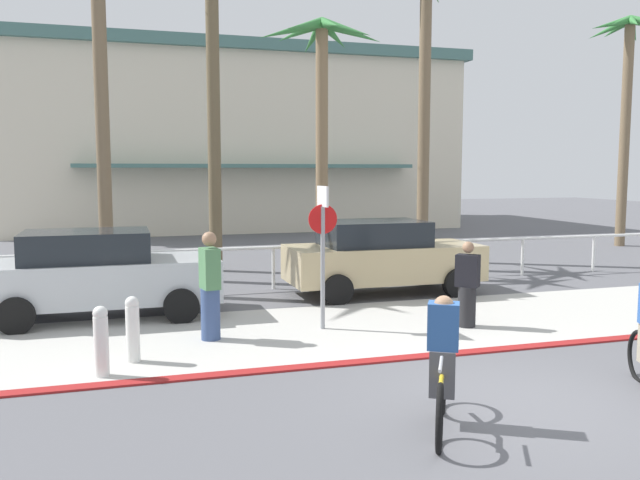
# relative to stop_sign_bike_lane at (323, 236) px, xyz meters

# --- Properties ---
(ground_plane) EXTENTS (80.00, 80.00, 0.00)m
(ground_plane) POSITION_rel_stop_sign_bike_lane_xyz_m (1.21, 5.70, -1.68)
(ground_plane) COLOR #5B5B60
(sidewalk_strip) EXTENTS (44.00, 4.00, 0.02)m
(sidewalk_strip) POSITION_rel_stop_sign_bike_lane_xyz_m (1.21, -0.10, -1.67)
(sidewalk_strip) COLOR beige
(sidewalk_strip) RESTS_ON ground
(curb_paint) EXTENTS (44.00, 0.24, 0.03)m
(curb_paint) POSITION_rel_stop_sign_bike_lane_xyz_m (1.21, -2.10, -1.66)
(curb_paint) COLOR maroon
(curb_paint) RESTS_ON ground
(building_backdrop) EXTENTS (21.47, 12.53, 8.50)m
(building_backdrop) POSITION_rel_stop_sign_bike_lane_xyz_m (2.12, 23.25, 2.59)
(building_backdrop) COLOR beige
(building_backdrop) RESTS_ON ground
(rail_fence) EXTENTS (25.27, 0.08, 1.04)m
(rail_fence) POSITION_rel_stop_sign_bike_lane_xyz_m (1.21, 4.20, -0.84)
(rail_fence) COLOR white
(rail_fence) RESTS_ON ground
(stop_sign_bike_lane) EXTENTS (0.52, 0.56, 2.56)m
(stop_sign_bike_lane) POSITION_rel_stop_sign_bike_lane_xyz_m (0.00, 0.00, 0.00)
(stop_sign_bike_lane) COLOR gray
(stop_sign_bike_lane) RESTS_ON ground
(bollard_1) EXTENTS (0.20, 0.20, 1.00)m
(bollard_1) POSITION_rel_stop_sign_bike_lane_xyz_m (-3.71, -1.70, -1.16)
(bollard_1) COLOR white
(bollard_1) RESTS_ON ground
(bollard_2) EXTENTS (0.20, 0.20, 1.00)m
(bollard_2) POSITION_rel_stop_sign_bike_lane_xyz_m (-3.28, -1.12, -1.16)
(bollard_2) COLOR white
(bollard_2) RESTS_ON ground
(palm_tree_1) EXTENTS (3.31, 3.15, 9.80)m
(palm_tree_1) POSITION_rel_stop_sign_bike_lane_xyz_m (-3.72, 7.15, 5.17)
(palm_tree_1) COLOR #756047
(palm_tree_1) RESTS_ON ground
(palm_tree_2) EXTENTS (3.48, 2.65, 9.06)m
(palm_tree_2) POSITION_rel_stop_sign_bike_lane_xyz_m (-0.86, 7.44, 4.68)
(palm_tree_2) COLOR brown
(palm_tree_2) RESTS_ON ground
(palm_tree_3) EXTENTS (3.74, 3.35, 7.18)m
(palm_tree_3) POSITION_rel_stop_sign_bike_lane_xyz_m (2.29, 7.54, 3.83)
(palm_tree_3) COLOR #846B4C
(palm_tree_3) RESTS_ON ground
(palm_tree_4) EXTENTS (3.36, 3.41, 8.83)m
(palm_tree_4) POSITION_rel_stop_sign_bike_lane_xyz_m (5.60, 7.52, 4.79)
(palm_tree_4) COLOR #756047
(palm_tree_4) RESTS_ON ground
(palm_tree_5) EXTENTS (3.14, 3.08, 8.40)m
(palm_tree_5) POSITION_rel_stop_sign_bike_lane_xyz_m (14.53, 9.21, 4.66)
(palm_tree_5) COLOR #756047
(palm_tree_5) RESTS_ON ground
(car_silver_1) EXTENTS (4.40, 2.02, 1.69)m
(car_silver_1) POSITION_rel_stop_sign_bike_lane_xyz_m (-3.84, 2.12, -0.81)
(car_silver_1) COLOR #B2B7BC
(car_silver_1) RESTS_ON ground
(car_tan_2) EXTENTS (4.40, 2.02, 1.69)m
(car_tan_2) POSITION_rel_stop_sign_bike_lane_xyz_m (2.28, 2.85, -0.81)
(car_tan_2) COLOR tan
(car_tan_2) RESTS_ON ground
(cyclist_yellow_1) EXTENTS (0.95, 1.61, 1.50)m
(cyclist_yellow_1) POSITION_rel_stop_sign_bike_lane_xyz_m (-0.05, -4.63, -0.98)
(cyclist_yellow_1) COLOR black
(cyclist_yellow_1) RESTS_ON ground
(pedestrian_0) EXTENTS (0.37, 0.44, 1.83)m
(pedestrian_0) POSITION_rel_stop_sign_bike_lane_xyz_m (-2.01, -0.17, -0.82)
(pedestrian_0) COLOR #384C7A
(pedestrian_0) RESTS_ON ground
(pedestrian_1) EXTENTS (0.47, 0.47, 1.57)m
(pedestrian_1) POSITION_rel_stop_sign_bike_lane_xyz_m (2.54, -0.61, -0.96)
(pedestrian_1) COLOR #232326
(pedestrian_1) RESTS_ON ground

